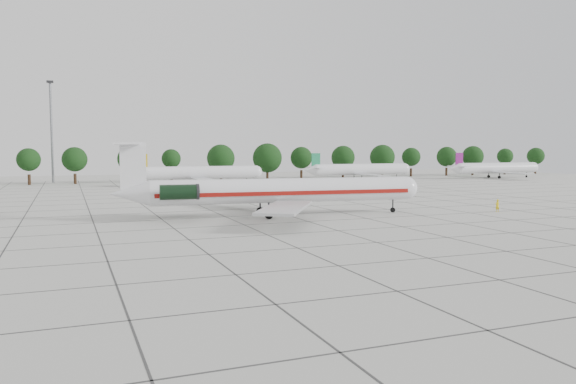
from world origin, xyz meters
The scene contains 9 objects.
ground centered at (0.00, 0.00, 0.00)m, with size 260.00×260.00×0.00m, color beige.
apron_joints centered at (0.00, 15.00, 0.01)m, with size 170.00×170.00×0.02m, color #383838.
main_airliner centered at (-2.72, 6.42, 3.35)m, with size 40.42×31.65×9.49m.
ground_crew centered at (28.29, -0.33, 0.87)m, with size 0.64×0.42×1.75m, color yellow.
bg_airliner_c centered at (2.39, 68.85, 2.91)m, with size 28.24×27.20×7.40m.
bg_airliner_d centered at (47.10, 72.38, 2.91)m, with size 28.24×27.20×7.40m.
bg_airliner_e centered at (89.28, 67.85, 2.91)m, with size 28.24×27.20×7.40m.
tree_line centered at (-11.68, 85.00, 5.98)m, with size 249.86×8.44×10.22m.
floodlight_mast centered at (-30.00, 92.00, 14.28)m, with size 1.60×1.60×25.45m.
Camera 1 is at (-26.78, -61.13, 8.85)m, focal length 35.00 mm.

